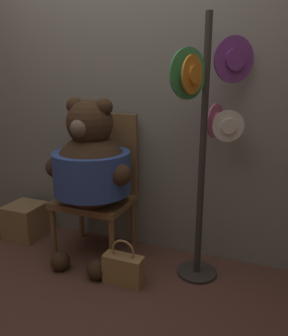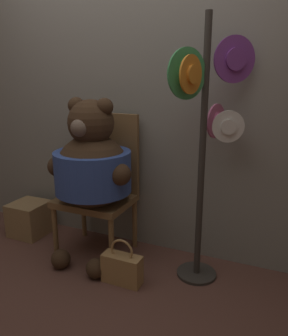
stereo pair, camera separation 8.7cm
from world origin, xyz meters
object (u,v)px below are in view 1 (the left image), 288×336
at_px(hat_display_rack, 207,133).
at_px(handbag_on_ground, 123,268).
at_px(chair, 99,181).
at_px(teddy_bear, 91,167).

distance_m(hat_display_rack, handbag_on_ground, 1.07).
height_order(hat_display_rack, handbag_on_ground, hat_display_rack).
xyz_separation_m(chair, handbag_on_ground, (0.38, -0.39, -0.46)).
bearing_deg(chair, handbag_on_ground, -45.37).
relative_size(hat_display_rack, handbag_on_ground, 5.34).
bearing_deg(handbag_on_ground, chair, 134.63).
xyz_separation_m(chair, teddy_bear, (0.04, -0.17, 0.16)).
bearing_deg(chair, teddy_bear, -77.61).
xyz_separation_m(teddy_bear, handbag_on_ground, (0.35, -0.22, -0.62)).
xyz_separation_m(teddy_bear, hat_display_rack, (0.81, 0.08, 0.29)).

